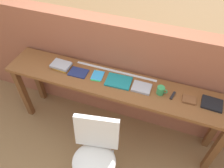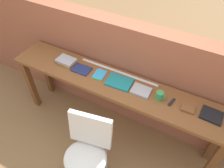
{
  "view_description": "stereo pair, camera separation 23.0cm",
  "coord_description": "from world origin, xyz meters",
  "px_view_note": "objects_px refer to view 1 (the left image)",
  "views": [
    {
      "loc": [
        0.54,
        -1.26,
        2.55
      ],
      "look_at": [
        0.0,
        0.25,
        0.9
      ],
      "focal_mm": 35.0,
      "sensor_mm": 36.0,
      "label": 1
    },
    {
      "loc": [
        0.75,
        -1.16,
        2.55
      ],
      "look_at": [
        0.0,
        0.25,
        0.9
      ],
      "focal_mm": 35.0,
      "sensor_mm": 36.0,
      "label": 2
    }
  ],
  "objects_px": {
    "chair_white_moulded": "(95,151)",
    "magazine_cycling": "(78,73)",
    "book_stack_leftmost": "(62,65)",
    "leather_journal_brown": "(189,100)",
    "book_open_centre": "(119,81)",
    "multitool_folded": "(173,95)",
    "mug": "(161,90)",
    "pamphlet_pile_colourful": "(97,76)",
    "book_repair_rightmost": "(212,104)"
  },
  "relations": [
    {
      "from": "pamphlet_pile_colourful",
      "to": "book_open_centre",
      "type": "height_order",
      "value": "book_open_centre"
    },
    {
      "from": "chair_white_moulded",
      "to": "multitool_folded",
      "type": "height_order",
      "value": "multitool_folded"
    },
    {
      "from": "book_open_centre",
      "to": "mug",
      "type": "bearing_deg",
      "value": -4.47
    },
    {
      "from": "magazine_cycling",
      "to": "book_open_centre",
      "type": "distance_m",
      "value": 0.47
    },
    {
      "from": "chair_white_moulded",
      "to": "magazine_cycling",
      "type": "height_order",
      "value": "magazine_cycling"
    },
    {
      "from": "book_stack_leftmost",
      "to": "book_repair_rightmost",
      "type": "xyz_separation_m",
      "value": [
        1.65,
        0.0,
        -0.01
      ]
    },
    {
      "from": "chair_white_moulded",
      "to": "pamphlet_pile_colourful",
      "type": "distance_m",
      "value": 0.8
    },
    {
      "from": "chair_white_moulded",
      "to": "multitool_folded",
      "type": "bearing_deg",
      "value": 48.13
    },
    {
      "from": "magazine_cycling",
      "to": "mug",
      "type": "relative_size",
      "value": 1.86
    },
    {
      "from": "book_stack_leftmost",
      "to": "mug",
      "type": "xyz_separation_m",
      "value": [
        1.15,
        -0.02,
        0.02
      ]
    },
    {
      "from": "book_stack_leftmost",
      "to": "leather_journal_brown",
      "type": "bearing_deg",
      "value": -0.75
    },
    {
      "from": "book_stack_leftmost",
      "to": "mug",
      "type": "relative_size",
      "value": 2.03
    },
    {
      "from": "leather_journal_brown",
      "to": "multitool_folded",
      "type": "bearing_deg",
      "value": 175.56
    },
    {
      "from": "book_stack_leftmost",
      "to": "multitool_folded",
      "type": "height_order",
      "value": "book_stack_leftmost"
    },
    {
      "from": "mug",
      "to": "leather_journal_brown",
      "type": "xyz_separation_m",
      "value": [
        0.29,
        0.0,
        -0.03
      ]
    },
    {
      "from": "magazine_cycling",
      "to": "multitool_folded",
      "type": "relative_size",
      "value": 1.86
    },
    {
      "from": "pamphlet_pile_colourful",
      "to": "leather_journal_brown",
      "type": "distance_m",
      "value": 0.99
    },
    {
      "from": "book_stack_leftmost",
      "to": "book_open_centre",
      "type": "distance_m",
      "value": 0.69
    },
    {
      "from": "magazine_cycling",
      "to": "multitool_folded",
      "type": "distance_m",
      "value": 1.05
    },
    {
      "from": "leather_journal_brown",
      "to": "magazine_cycling",
      "type": "bearing_deg",
      "value": 178.15
    },
    {
      "from": "chair_white_moulded",
      "to": "magazine_cycling",
      "type": "bearing_deg",
      "value": 124.83
    },
    {
      "from": "pamphlet_pile_colourful",
      "to": "book_repair_rightmost",
      "type": "bearing_deg",
      "value": 0.13
    },
    {
      "from": "mug",
      "to": "leather_journal_brown",
      "type": "relative_size",
      "value": 0.85
    },
    {
      "from": "pamphlet_pile_colourful",
      "to": "multitool_folded",
      "type": "height_order",
      "value": "multitool_folded"
    },
    {
      "from": "pamphlet_pile_colourful",
      "to": "book_open_centre",
      "type": "distance_m",
      "value": 0.25
    },
    {
      "from": "magazine_cycling",
      "to": "pamphlet_pile_colourful",
      "type": "relative_size",
      "value": 1.14
    },
    {
      "from": "book_stack_leftmost",
      "to": "mug",
      "type": "height_order",
      "value": "mug"
    },
    {
      "from": "multitool_folded",
      "to": "book_repair_rightmost",
      "type": "distance_m",
      "value": 0.38
    },
    {
      "from": "magazine_cycling",
      "to": "book_repair_rightmost",
      "type": "distance_m",
      "value": 1.42
    },
    {
      "from": "book_open_centre",
      "to": "magazine_cycling",
      "type": "bearing_deg",
      "value": 179.59
    },
    {
      "from": "book_repair_rightmost",
      "to": "pamphlet_pile_colourful",
      "type": "bearing_deg",
      "value": -176.91
    },
    {
      "from": "magazine_cycling",
      "to": "book_open_centre",
      "type": "height_order",
      "value": "book_open_centre"
    },
    {
      "from": "mug",
      "to": "book_repair_rightmost",
      "type": "bearing_deg",
      "value": 2.87
    },
    {
      "from": "magazine_cycling",
      "to": "leather_journal_brown",
      "type": "distance_m",
      "value": 1.21
    },
    {
      "from": "chair_white_moulded",
      "to": "leather_journal_brown",
      "type": "bearing_deg",
      "value": 41.03
    },
    {
      "from": "multitool_folded",
      "to": "chair_white_moulded",
      "type": "bearing_deg",
      "value": -131.87
    },
    {
      "from": "book_stack_leftmost",
      "to": "book_open_centre",
      "type": "relative_size",
      "value": 0.82
    },
    {
      "from": "chair_white_moulded",
      "to": "leather_journal_brown",
      "type": "relative_size",
      "value": 6.86
    },
    {
      "from": "magazine_cycling",
      "to": "book_repair_rightmost",
      "type": "relative_size",
      "value": 1.04
    },
    {
      "from": "book_stack_leftmost",
      "to": "magazine_cycling",
      "type": "distance_m",
      "value": 0.23
    },
    {
      "from": "magazine_cycling",
      "to": "pamphlet_pile_colourful",
      "type": "xyz_separation_m",
      "value": [
        0.22,
        0.03,
        -0.0
      ]
    },
    {
      "from": "pamphlet_pile_colourful",
      "to": "multitool_folded",
      "type": "xyz_separation_m",
      "value": [
        0.83,
        -0.01,
        0.0
      ]
    },
    {
      "from": "magazine_cycling",
      "to": "mug",
      "type": "distance_m",
      "value": 0.92
    },
    {
      "from": "mug",
      "to": "magazine_cycling",
      "type": "bearing_deg",
      "value": -179.64
    },
    {
      "from": "mug",
      "to": "leather_journal_brown",
      "type": "height_order",
      "value": "mug"
    },
    {
      "from": "pamphlet_pile_colourful",
      "to": "multitool_folded",
      "type": "bearing_deg",
      "value": -1.02
    },
    {
      "from": "book_stack_leftmost",
      "to": "multitool_folded",
      "type": "relative_size",
      "value": 2.03
    },
    {
      "from": "multitool_folded",
      "to": "mug",
      "type": "bearing_deg",
      "value": -176.45
    },
    {
      "from": "chair_white_moulded",
      "to": "magazine_cycling",
      "type": "distance_m",
      "value": 0.87
    },
    {
      "from": "book_repair_rightmost",
      "to": "multitool_folded",
      "type": "bearing_deg",
      "value": -174.39
    }
  ]
}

